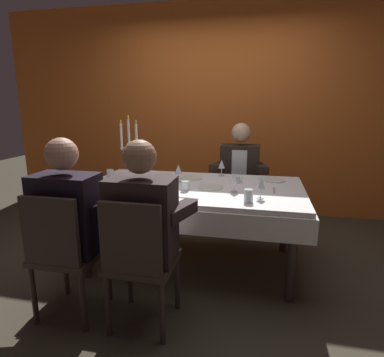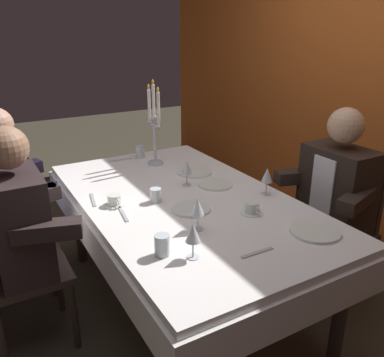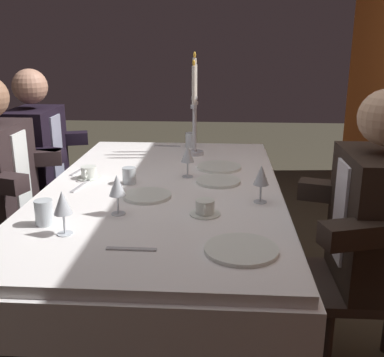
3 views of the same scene
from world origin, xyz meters
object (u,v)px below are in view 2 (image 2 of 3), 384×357
wine_glass_3 (198,208)px  coffee_cup_0 (115,201)px  dinner_plate_3 (191,209)px  seated_diner_1 (18,223)px  dinner_plate_0 (315,231)px  wine_glass_2 (193,234)px  water_tumbler_0 (162,245)px  wine_glass_0 (267,176)px  dinner_plate_2 (194,172)px  wine_glass_1 (187,168)px  seated_diner_0 (5,189)px  water_tumbler_2 (140,152)px  seated_diner_2 (338,189)px  coffee_cup_1 (252,208)px  dining_table (184,216)px  candelabra (154,131)px  dinner_plate_1 (215,184)px  water_tumbler_1 (156,195)px

wine_glass_3 → coffee_cup_0: (-0.48, -0.25, -0.09)m
dinner_plate_3 → seated_diner_1: (-0.31, -0.84, -0.01)m
dinner_plate_0 → wine_glass_2: size_ratio=1.50×
water_tumbler_0 → seated_diner_1: seated_diner_1 is taller
water_tumbler_0 → coffee_cup_0: water_tumbler_0 is taller
wine_glass_0 → wine_glass_3: same height
dinner_plate_2 → wine_glass_1: size_ratio=1.46×
seated_diner_0 → water_tumbler_2: bearing=99.0°
dinner_plate_2 → wine_glass_2: size_ratio=1.46×
water_tumbler_0 → seated_diner_2: bearing=96.7°
wine_glass_2 → seated_diner_1: size_ratio=0.13×
dinner_plate_0 → water_tumbler_0: size_ratio=2.56×
dinner_plate_0 → seated_diner_2: seated_diner_2 is taller
wine_glass_3 → seated_diner_0: 1.30m
wine_glass_2 → coffee_cup_1: 0.55m
seated_diner_0 → water_tumbler_0: bearing=23.3°
wine_glass_2 → coffee_cup_1: size_ratio=1.24×
dining_table → coffee_cup_1: (0.36, 0.22, 0.15)m
wine_glass_0 → seated_diner_2: (0.15, 0.44, -0.12)m
water_tumbler_2 → seated_diner_1: bearing=-54.8°
candelabra → seated_diner_0: 1.03m
wine_glass_2 → seated_diner_0: seated_diner_0 is taller
water_tumbler_0 → dining_table: bearing=142.5°
candelabra → dinner_plate_2: 0.41m
dinner_plate_3 → wine_glass_3: bearing=-21.5°
dinner_plate_1 → coffee_cup_1: bearing=-6.3°
dinner_plate_2 → wine_glass_3: (0.71, -0.39, 0.11)m
dinner_plate_3 → coffee_cup_1: coffee_cup_1 is taller
dinner_plate_1 → wine_glass_1: 0.21m
dining_table → water_tumbler_1: bearing=-101.1°
water_tumbler_2 → dinner_plate_0: bearing=10.2°
wine_glass_2 → water_tumbler_1: size_ratio=2.07×
seated_diner_0 → seated_diner_2: 2.04m
candelabra → wine_glass_3: candelabra is taller
dinner_plate_2 → candelabra: bearing=-153.1°
wine_glass_1 → seated_diner_2: seated_diner_2 is taller
wine_glass_0 → wine_glass_3: 0.60m
water_tumbler_2 → seated_diner_2: bearing=34.6°
wine_glass_3 → seated_diner_2: 1.02m
coffee_cup_1 → seated_diner_2: (-0.01, 0.67, -0.03)m
wine_glass_2 → water_tumbler_2: wine_glass_2 is taller
wine_glass_1 → wine_glass_3: 0.58m
seated_diner_1 → seated_diner_2: (0.49, 1.77, 0.00)m
wine_glass_2 → wine_glass_3: (-0.21, 0.15, 0.00)m
dinner_plate_2 → wine_glass_3: wine_glass_3 is taller
water_tumbler_2 → seated_diner_1: size_ratio=0.08×
dining_table → dinner_plate_3: dinner_plate_3 is taller
dinner_plate_1 → coffee_cup_1: coffee_cup_1 is taller
water_tumbler_0 → seated_diner_2: seated_diner_2 is taller
wine_glass_2 → water_tumbler_2: (-1.41, 0.35, -0.07)m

